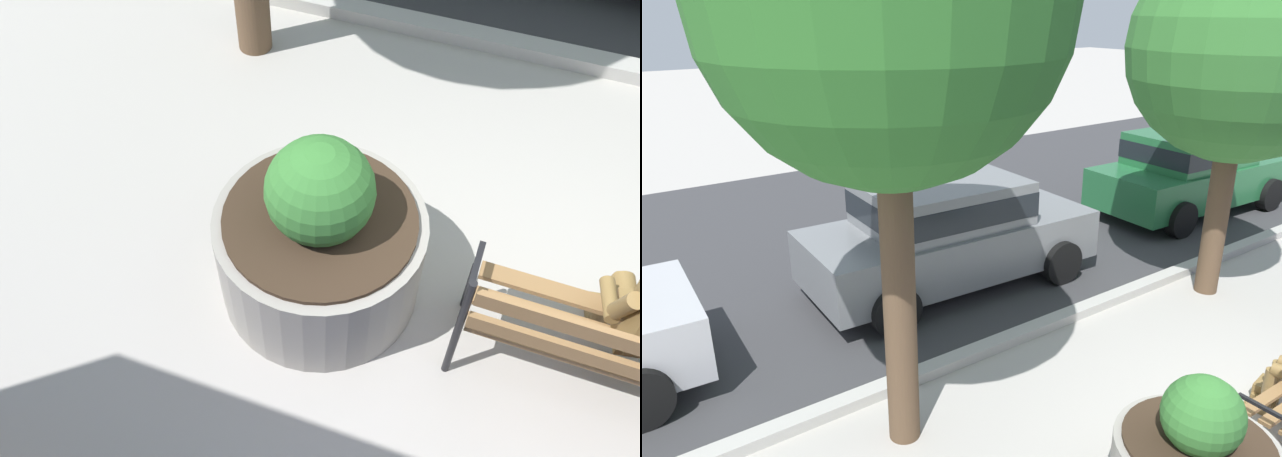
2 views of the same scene
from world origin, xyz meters
TOP-DOWN VIEW (x-y plane):
  - street_surface at (0.00, 7.50)m, footprint 60.00×9.00m
  - curb_stone at (0.00, 2.90)m, footprint 60.00×0.20m
  - street_tree_near_bench at (-2.94, 2.22)m, footprint 2.78×2.78m
  - street_tree_down_street at (2.07, 2.37)m, footprint 2.83×2.83m
  - parked_car_grey at (-0.78, 4.67)m, footprint 4.17×2.06m
  - parked_car_green at (4.87, 4.67)m, footprint 4.17×2.06m

SIDE VIEW (x-z plane):
  - street_surface at x=0.00m, z-range 0.00..0.01m
  - curb_stone at x=0.00m, z-range 0.00..0.12m
  - parked_car_grey at x=-0.78m, z-range 0.06..1.62m
  - parked_car_green at x=4.87m, z-range 0.06..1.62m
  - street_tree_down_street at x=2.07m, z-range 0.92..5.64m
  - street_tree_near_bench at x=-2.94m, z-range 1.19..6.40m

